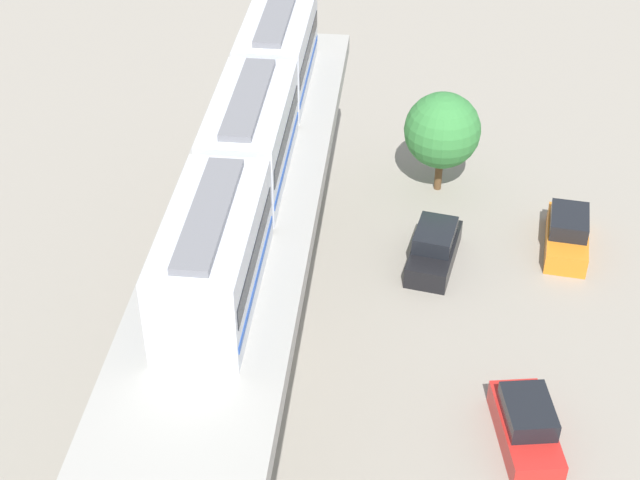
{
  "coord_description": "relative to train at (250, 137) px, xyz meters",
  "views": [
    {
      "loc": [
        5.57,
        -26.81,
        26.27
      ],
      "look_at": [
        2.5,
        2.26,
        4.28
      ],
      "focal_mm": 53.78,
      "sensor_mm": 36.0,
      "label": 1
    }
  ],
  "objects": [
    {
      "name": "parked_car_black",
      "position": [
        7.05,
        4.59,
        -7.93
      ],
      "size": [
        2.52,
        4.45,
        1.76
      ],
      "rotation": [
        0.0,
        0.0,
        -0.18
      ],
      "color": "black",
      "rests_on": "ground"
    },
    {
      "name": "ground_plane",
      "position": [
        0.0,
        -2.26,
        -8.67
      ],
      "size": [
        120.0,
        120.0,
        0.0
      ],
      "primitive_type": "plane",
      "color": "gray"
    },
    {
      "name": "parked_car_red",
      "position": [
        10.38,
        -5.43,
        -7.93
      ],
      "size": [
        2.5,
        4.45,
        1.76
      ],
      "rotation": [
        0.0,
        0.0,
        0.17
      ],
      "color": "red",
      "rests_on": "ground"
    },
    {
      "name": "viaduct",
      "position": [
        0.0,
        -2.26,
        -3.23
      ],
      "size": [
        5.2,
        28.85,
        7.14
      ],
      "color": "#A8A59E",
      "rests_on": "ground"
    },
    {
      "name": "tree_near_viaduct",
      "position": [
        7.2,
        10.5,
        -5.4
      ],
      "size": [
        3.63,
        3.63,
        5.1
      ],
      "color": "brown",
      "rests_on": "ground"
    },
    {
      "name": "train",
      "position": [
        0.0,
        0.0,
        0.0
      ],
      "size": [
        2.64,
        20.5,
        3.24
      ],
      "color": "silver",
      "rests_on": "viaduct"
    },
    {
      "name": "parked_car_orange",
      "position": [
        12.97,
        6.26,
        -7.93
      ],
      "size": [
        2.27,
        4.38,
        1.76
      ],
      "rotation": [
        0.0,
        0.0,
        -0.12
      ],
      "color": "orange",
      "rests_on": "ground"
    }
  ]
}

